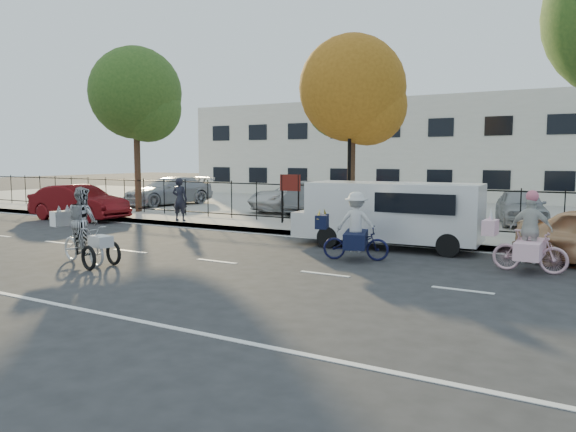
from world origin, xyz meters
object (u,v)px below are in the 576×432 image
Objects in this scene: pedestrian at (180,199)px; lot_car_b at (299,196)px; lot_car_c at (306,198)px; red_sedan at (79,203)px; lot_car_a at (168,191)px; lot_car_d at (521,206)px; lamppost at (349,142)px; zebra_trike at (83,234)px; white_van at (390,212)px; bull_bike at (355,233)px; unicorn_bike at (529,242)px.

lot_car_b is (2.05, 5.65, -0.15)m from pedestrian.
lot_car_c is at bearing -19.35° from lot_car_b.
lot_car_a reaches higher than red_sedan.
lot_car_d is (8.67, 0.35, -0.00)m from lot_car_c.
red_sedan is 1.11× the size of lot_car_c.
lot_car_d is at bearing 38.46° from lamppost.
red_sedan is 0.90× the size of lot_car_b.
lot_car_d is (8.11, 12.66, 0.08)m from zebra_trike.
lot_car_a is 1.00× the size of lot_car_b.
zebra_trike is 0.55× the size of lot_car_c.
white_van is 8.97m from pedestrian.
lot_car_c is (8.20, -0.26, -0.05)m from lot_car_a.
lot_car_d is at bearing -168.13° from pedestrian.
pedestrian reaches higher than lot_car_d.
zebra_trike is at bearing 106.36° from bull_bike.
pedestrian is 0.34× the size of lot_car_b.
white_van is at bearing -31.98° from zebra_trike.
unicorn_bike is at bearing 153.87° from pedestrian.
zebra_trike is 0.41× the size of white_van.
lot_car_c is (-6.12, 6.23, -0.22)m from white_van.
unicorn_bike is 0.49× the size of lot_car_d.
lot_car_a is (-0.76, 6.20, 0.13)m from red_sedan.
lot_car_a is at bearing 39.89° from bull_bike.
unicorn_bike is 8.39m from lot_car_d.
lot_car_b is at bearing 52.17° from unicorn_bike.
red_sedan is 6.25m from lot_car_a.
bull_bike is at bearing 98.91° from unicorn_bike.
red_sedan is 4.75m from pedestrian.
lamppost is at bearing 178.96° from pedestrian.
lamppost is at bearing -81.45° from red_sedan.
lamppost is at bearing 129.41° from white_van.
lot_car_a is (-5.42, 5.30, -0.12)m from pedestrian.
lot_car_d is at bearing 64.64° from white_van.
white_van is 1.10× the size of lot_car_a.
red_sedan is at bearing 60.73° from bull_bike.
pedestrian is (-8.80, 3.47, 0.29)m from bull_bike.
pedestrian reaches higher than red_sedan.
bull_bike is 9.24m from lot_car_d.
lot_car_b is at bearing 121.29° from lot_car_c.
lamppost is at bearing -62.99° from lot_car_c.
red_sedan is 9.51m from lot_car_c.
red_sedan is at bearing -2.40° from pedestrian.
unicorn_bike is 19.96m from lot_car_a.
unicorn_bike reaches higher than pedestrian.
lot_car_b reaches higher than red_sedan.
bull_bike reaches higher than lot_car_c.
zebra_trike is 0.50× the size of red_sedan.
lamppost reaches higher than unicorn_bike.
lot_car_c is at bearing 166.89° from lot_car_d.
lamppost reaches higher than pedestrian.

